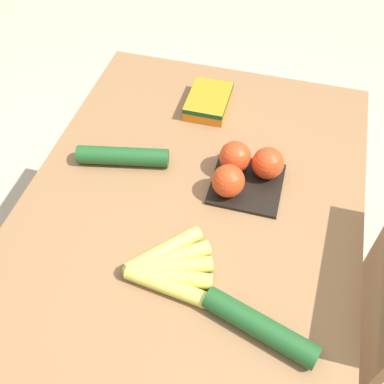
{
  "coord_description": "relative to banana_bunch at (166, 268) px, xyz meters",
  "views": [
    {
      "loc": [
        0.67,
        0.18,
        1.64
      ],
      "look_at": [
        0.0,
        0.0,
        0.79
      ],
      "focal_mm": 42.0,
      "sensor_mm": 36.0,
      "label": 1
    }
  ],
  "objects": [
    {
      "name": "tomato_pack",
      "position": [
        -0.31,
        0.11,
        0.03
      ],
      "size": [
        0.18,
        0.18,
        0.09
      ],
      "color": "black",
      "rests_on": "dining_table"
    },
    {
      "name": "dining_table",
      "position": [
        -0.21,
        0.0,
        -0.14
      ],
      "size": [
        1.12,
        0.84,
        0.76
      ],
      "color": "olive",
      "rests_on": "ground_plane"
    },
    {
      "name": "cucumber_near",
      "position": [
        -0.29,
        -0.21,
        0.01
      ],
      "size": [
        0.1,
        0.25,
        0.05
      ],
      "color": "#1E5123",
      "rests_on": "dining_table"
    },
    {
      "name": "cucumber_far",
      "position": [
        0.08,
        0.22,
        0.01
      ],
      "size": [
        0.12,
        0.25,
        0.05
      ],
      "color": "#1E5123",
      "rests_on": "dining_table"
    },
    {
      "name": "carrot_bag",
      "position": [
        -0.57,
        -0.05,
        0.01
      ],
      "size": [
        0.16,
        0.12,
        0.04
      ],
      "color": "orange",
      "rests_on": "dining_table"
    },
    {
      "name": "ground_plane",
      "position": [
        -0.21,
        0.0,
        -0.78
      ],
      "size": [
        12.0,
        12.0,
        0.0
      ],
      "primitive_type": "plane",
      "color": "#B7A88E"
    },
    {
      "name": "banana_bunch",
      "position": [
        0.0,
        0.0,
        0.0
      ],
      "size": [
        0.19,
        0.2,
        0.04
      ],
      "color": "brown",
      "rests_on": "dining_table"
    }
  ]
}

